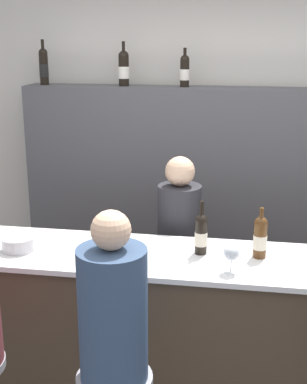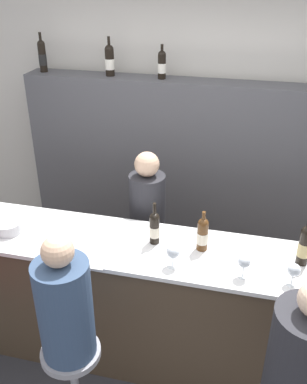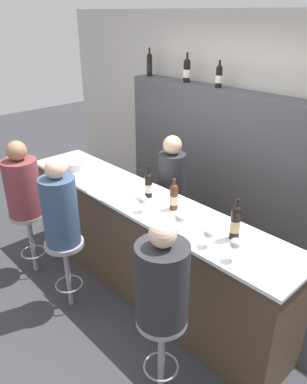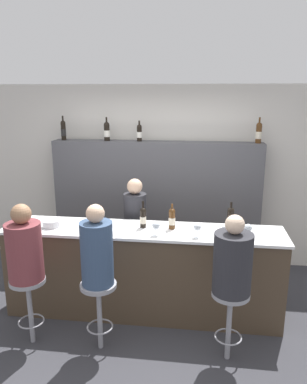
{
  "view_description": "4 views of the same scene",
  "coord_description": "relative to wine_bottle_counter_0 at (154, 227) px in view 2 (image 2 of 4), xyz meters",
  "views": [
    {
      "loc": [
        0.19,
        -2.43,
        2.2
      ],
      "look_at": [
        -0.24,
        0.18,
        1.42
      ],
      "focal_mm": 50.0,
      "sensor_mm": 36.0,
      "label": 1
    },
    {
      "loc": [
        0.56,
        -1.98,
        2.7
      ],
      "look_at": [
        0.01,
        0.25,
        1.46
      ],
      "focal_mm": 40.0,
      "sensor_mm": 36.0,
      "label": 2
    },
    {
      "loc": [
        2.28,
        -1.73,
        2.57
      ],
      "look_at": [
        0.14,
        0.26,
        1.15
      ],
      "focal_mm": 35.0,
      "sensor_mm": 36.0,
      "label": 3
    },
    {
      "loc": [
        0.61,
        -3.54,
        2.49
      ],
      "look_at": [
        0.12,
        0.33,
        1.44
      ],
      "focal_mm": 35.0,
      "sensor_mm": 36.0,
      "label": 4
    }
  ],
  "objects": [
    {
      "name": "wall_back",
      "position": [
        0.0,
        1.46,
        0.15
      ],
      "size": [
        6.4,
        0.05,
        2.6
      ],
      "color": "beige",
      "rests_on": "ground_plane"
    },
    {
      "name": "bar_counter",
      "position": [
        0.0,
        -0.06,
        -0.63
      ],
      "size": [
        3.11,
        0.6,
        1.03
      ],
      "color": "#473828",
      "rests_on": "ground_plane"
    },
    {
      "name": "back_bar_cabinet",
      "position": [
        0.0,
        1.23,
        -0.23
      ],
      "size": [
        2.91,
        0.28,
        1.83
      ],
      "color": "#4C4C51",
      "rests_on": "ground_plane"
    },
    {
      "name": "wine_bottle_counter_0",
      "position": [
        0.0,
        0.0,
        0.0
      ],
      "size": [
        0.07,
        0.07,
        0.3
      ],
      "color": "black",
      "rests_on": "bar_counter"
    },
    {
      "name": "wine_bottle_counter_1",
      "position": [
        0.32,
        -0.0,
        0.0
      ],
      "size": [
        0.07,
        0.07,
        0.28
      ],
      "color": "#4C2D14",
      "rests_on": "bar_counter"
    },
    {
      "name": "wine_bottle_counter_2",
      "position": [
        0.96,
        0.0,
        0.02
      ],
      "size": [
        0.08,
        0.08,
        0.33
      ],
      "color": "black",
      "rests_on": "bar_counter"
    },
    {
      "name": "wine_bottle_backbar_0",
      "position": [
        -1.32,
        1.23,
        0.82
      ],
      "size": [
        0.07,
        0.07,
        0.34
      ],
      "color": "black",
      "rests_on": "back_bar_cabinet"
    },
    {
      "name": "wine_bottle_backbar_1",
      "position": [
        -0.69,
        1.23,
        0.81
      ],
      "size": [
        0.08,
        0.08,
        0.33
      ],
      "color": "black",
      "rests_on": "back_bar_cabinet"
    },
    {
      "name": "wine_bottle_backbar_2",
      "position": [
        -0.23,
        1.23,
        0.8
      ],
      "size": [
        0.07,
        0.07,
        0.28
      ],
      "color": "black",
      "rests_on": "back_bar_cabinet"
    },
    {
      "name": "wine_glass_0",
      "position": [
        0.18,
        -0.22,
        -0.01
      ],
      "size": [
        0.08,
        0.08,
        0.15
      ],
      "color": "silver",
      "rests_on": "bar_counter"
    },
    {
      "name": "wine_glass_1",
      "position": [
        0.6,
        -0.22,
        -0.01
      ],
      "size": [
        0.08,
        0.08,
        0.15
      ],
      "color": "silver",
      "rests_on": "bar_counter"
    },
    {
      "name": "wine_glass_2",
      "position": [
        0.89,
        -0.22,
        -0.02
      ],
      "size": [
        0.08,
        0.08,
        0.14
      ],
      "color": "silver",
      "rests_on": "bar_counter"
    },
    {
      "name": "metal_bowl",
      "position": [
        -1.02,
        -0.12,
        -0.08
      ],
      "size": [
        0.19,
        0.19,
        0.08
      ],
      "color": "#B7B7BC",
      "rests_on": "bar_counter"
    },
    {
      "name": "tasting_menu",
      "position": [
        -0.34,
        -0.22,
        -0.12
      ],
      "size": [
        0.21,
        0.3,
        0.0
      ],
      "color": "white",
      "rests_on": "bar_counter"
    },
    {
      "name": "bar_stool_middle",
      "position": [
        -0.32,
        -0.73,
        -0.6
      ],
      "size": [
        0.35,
        0.35,
        0.71
      ],
      "color": "gray",
      "rests_on": "ground_plane"
    },
    {
      "name": "guest_seated_middle",
      "position": [
        -0.32,
        -0.73,
        -0.1
      ],
      "size": [
        0.31,
        0.31,
        0.79
      ],
      "color": "#334766",
      "rests_on": "bar_stool_middle"
    },
    {
      "name": "guest_seated_right",
      "position": [
        0.93,
        -0.73,
        -0.13
      ],
      "size": [
        0.35,
        0.35,
        0.75
      ],
      "color": "#28282D",
      "rests_on": "bar_stool_right"
    },
    {
      "name": "bartender",
      "position": [
        -0.17,
        0.49,
        -0.46
      ],
      "size": [
        0.28,
        0.28,
        1.47
      ],
      "color": "#28282D",
      "rests_on": "ground_plane"
    }
  ]
}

